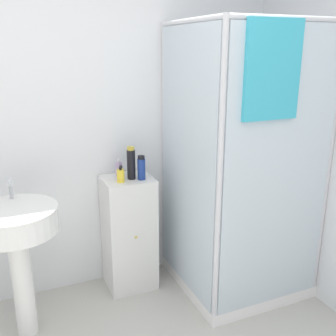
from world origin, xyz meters
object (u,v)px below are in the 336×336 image
at_px(shampoo_bottle_blue, 141,168).
at_px(lotion_bottle_white, 119,169).
at_px(shampoo_bottle_tall_black, 131,163).
at_px(sink, 17,236).
at_px(soap_dispenser, 121,175).

distance_m(shampoo_bottle_blue, lotion_bottle_white, 0.19).
xyz_separation_m(shampoo_bottle_tall_black, lotion_bottle_white, (-0.07, 0.09, -0.06)).
bearing_deg(sink, shampoo_bottle_blue, 12.54).
bearing_deg(soap_dispenser, shampoo_bottle_blue, -1.30).
bearing_deg(shampoo_bottle_blue, soap_dispenser, 178.70).
relative_size(sink, soap_dispenser, 8.14).
height_order(shampoo_bottle_tall_black, lotion_bottle_white, shampoo_bottle_tall_black).
relative_size(sink, shampoo_bottle_tall_black, 4.22).
relative_size(shampoo_bottle_tall_black, lotion_bottle_white, 1.74).
xyz_separation_m(shampoo_bottle_tall_black, shampoo_bottle_blue, (0.06, -0.04, -0.03)).
xyz_separation_m(sink, shampoo_bottle_tall_black, (0.83, 0.24, 0.30)).
distance_m(sink, shampoo_bottle_tall_black, 0.91).
relative_size(soap_dispenser, shampoo_bottle_tall_black, 0.52).
bearing_deg(shampoo_bottle_tall_black, shampoo_bottle_blue, -34.11).
distance_m(soap_dispenser, shampoo_bottle_tall_black, 0.12).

